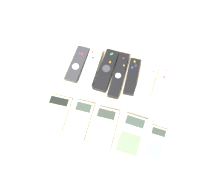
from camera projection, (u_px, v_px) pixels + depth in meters
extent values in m
plane|color=beige|center=(110.00, 103.00, 0.82)|extent=(3.00, 3.00, 0.00)
cube|color=#333338|center=(77.00, 64.00, 0.88)|extent=(0.05, 0.16, 0.02)
cylinder|color=silver|center=(76.00, 66.00, 0.86)|extent=(0.03, 0.03, 0.00)
cylinder|color=red|center=(82.00, 54.00, 0.88)|extent=(0.01, 0.01, 0.00)
cylinder|color=blue|center=(79.00, 54.00, 0.88)|extent=(0.01, 0.01, 0.00)
cube|color=silver|center=(91.00, 68.00, 0.87)|extent=(0.06, 0.16, 0.02)
cylinder|color=silver|center=(91.00, 67.00, 0.85)|extent=(0.03, 0.03, 0.00)
cylinder|color=red|center=(92.00, 52.00, 0.88)|extent=(0.01, 0.01, 0.00)
cylinder|color=yellow|center=(97.00, 53.00, 0.88)|extent=(0.01, 0.01, 0.00)
cylinder|color=orange|center=(95.00, 58.00, 0.87)|extent=(0.01, 0.01, 0.00)
cylinder|color=blue|center=(93.00, 58.00, 0.87)|extent=(0.01, 0.01, 0.00)
cube|color=black|center=(106.00, 70.00, 0.86)|extent=(0.06, 0.18, 0.02)
cylinder|color=#38383D|center=(106.00, 68.00, 0.85)|extent=(0.03, 0.03, 0.00)
cylinder|color=green|center=(111.00, 54.00, 0.88)|extent=(0.01, 0.01, 0.00)
cylinder|color=green|center=(112.00, 54.00, 0.88)|extent=(0.01, 0.01, 0.00)
cylinder|color=orange|center=(110.00, 62.00, 0.86)|extent=(0.01, 0.01, 0.00)
cube|color=black|center=(119.00, 75.00, 0.85)|extent=(0.05, 0.19, 0.03)
cylinder|color=silver|center=(119.00, 76.00, 0.84)|extent=(0.02, 0.02, 0.00)
cylinder|color=red|center=(124.00, 58.00, 0.87)|extent=(0.01, 0.01, 0.00)
cylinder|color=orange|center=(124.00, 65.00, 0.85)|extent=(0.01, 0.01, 0.00)
cube|color=black|center=(132.00, 77.00, 0.85)|extent=(0.05, 0.16, 0.02)
cylinder|color=blue|center=(132.00, 68.00, 0.86)|extent=(0.01, 0.01, 0.00)
cylinder|color=orange|center=(136.00, 65.00, 0.86)|extent=(0.01, 0.01, 0.00)
cylinder|color=blue|center=(136.00, 65.00, 0.86)|extent=(0.01, 0.01, 0.00)
cylinder|color=yellow|center=(135.00, 62.00, 0.87)|extent=(0.01, 0.01, 0.00)
cube|color=silver|center=(147.00, 80.00, 0.84)|extent=(0.07, 0.15, 0.03)
cylinder|color=blue|center=(154.00, 71.00, 0.84)|extent=(0.01, 0.01, 0.00)
cylinder|color=silver|center=(154.00, 67.00, 0.85)|extent=(0.01, 0.01, 0.00)
cube|color=#B7B7BC|center=(162.00, 87.00, 0.84)|extent=(0.06, 0.18, 0.02)
cylinder|color=silver|center=(162.00, 87.00, 0.83)|extent=(0.03, 0.03, 0.00)
cylinder|color=red|center=(166.00, 70.00, 0.85)|extent=(0.01, 0.01, 0.00)
cylinder|color=red|center=(164.00, 77.00, 0.84)|extent=(0.01, 0.01, 0.00)
cube|color=silver|center=(55.00, 113.00, 0.80)|extent=(0.09, 0.14, 0.01)
cube|color=black|center=(59.00, 101.00, 0.81)|extent=(0.07, 0.03, 0.00)
cube|color=#8F97A2|center=(52.00, 120.00, 0.79)|extent=(0.08, 0.07, 0.00)
cube|color=silver|center=(80.00, 121.00, 0.79)|extent=(0.07, 0.15, 0.01)
cube|color=#38473D|center=(83.00, 107.00, 0.80)|extent=(0.06, 0.03, 0.00)
cube|color=#9EACA5|center=(77.00, 129.00, 0.77)|extent=(0.06, 0.08, 0.00)
cube|color=silver|center=(104.00, 128.00, 0.78)|extent=(0.09, 0.15, 0.02)
cube|color=#333D33|center=(107.00, 114.00, 0.79)|extent=(0.07, 0.03, 0.00)
cube|color=#A5B2A8|center=(101.00, 137.00, 0.76)|extent=(0.07, 0.08, 0.00)
cube|color=#B2B2B7|center=(131.00, 135.00, 0.77)|extent=(0.09, 0.14, 0.02)
cube|color=#38473D|center=(135.00, 122.00, 0.78)|extent=(0.07, 0.03, 0.00)
cube|color=gray|center=(129.00, 143.00, 0.75)|extent=(0.08, 0.07, 0.00)
cube|color=silver|center=(156.00, 143.00, 0.76)|extent=(0.06, 0.11, 0.01)
cube|color=#333D33|center=(159.00, 132.00, 0.77)|extent=(0.05, 0.03, 0.00)
cube|color=gray|center=(154.00, 149.00, 0.75)|extent=(0.06, 0.06, 0.00)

